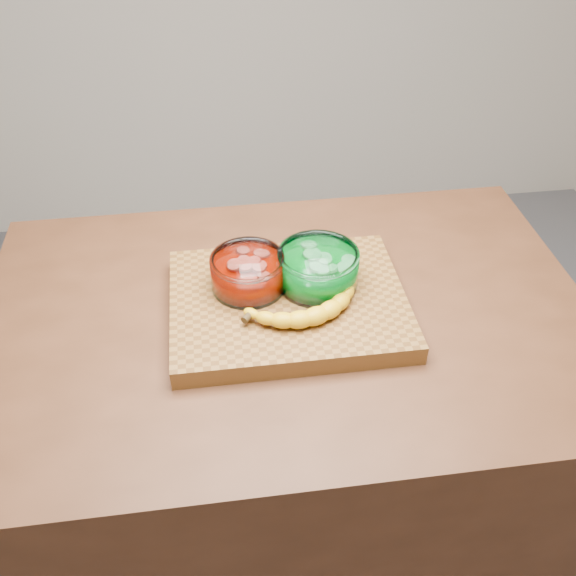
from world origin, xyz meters
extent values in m
plane|color=#55555A|center=(0.00, 0.00, 0.00)|extent=(3.50, 3.50, 0.00)
cube|color=#4B2916|center=(0.00, 0.00, 0.45)|extent=(1.20, 0.80, 0.90)
cube|color=brown|center=(0.00, 0.00, 0.92)|extent=(0.45, 0.35, 0.04)
cylinder|color=white|center=(-0.07, 0.04, 0.97)|extent=(0.14, 0.14, 0.07)
cylinder|color=#B11200|center=(-0.07, 0.04, 0.96)|extent=(0.12, 0.12, 0.04)
cylinder|color=#E05946|center=(-0.07, 0.04, 0.99)|extent=(0.12, 0.12, 0.02)
cylinder|color=white|center=(0.06, 0.03, 0.98)|extent=(0.16, 0.16, 0.07)
cylinder|color=#00951F|center=(0.06, 0.03, 0.97)|extent=(0.13, 0.13, 0.04)
cylinder|color=#6CE77A|center=(0.06, 0.03, 1.00)|extent=(0.13, 0.13, 0.02)
camera|label=1|loc=(-0.13, -0.93, 1.74)|focal=40.00mm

